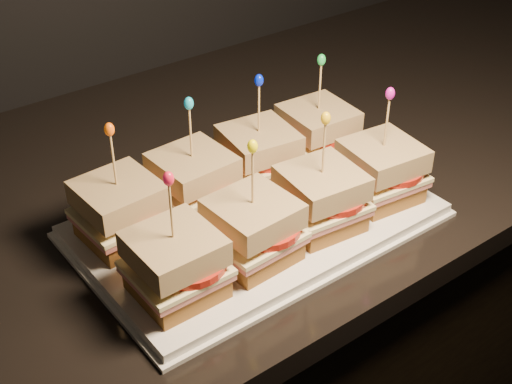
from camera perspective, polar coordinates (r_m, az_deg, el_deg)
cabinet at (r=1.50m, az=5.77°, el=-9.83°), size 2.33×0.69×0.86m
granite_slab at (r=1.23m, az=6.96°, el=5.45°), size 2.37×0.73×0.04m
platter at (r=0.94m, az=-0.00°, el=-2.32°), size 0.45×0.28×0.02m
platter_rim at (r=0.94m, az=-0.00°, el=-2.61°), size 0.46×0.29×0.01m
sandwich_0_bread_bot at (r=0.91m, az=-10.64°, el=-2.90°), size 0.09×0.09×0.03m
sandwich_0_ham at (r=0.90m, az=-10.75°, el=-2.06°), size 0.10×0.10×0.01m
sandwich_0_cheese at (r=0.89m, az=-10.79°, el=-1.70°), size 0.11×0.10×0.01m
sandwich_0_tomato at (r=0.89m, az=-9.98°, el=-1.22°), size 0.09×0.09×0.01m
sandwich_0_bread_top at (r=0.88m, az=-10.98°, el=-0.24°), size 0.10×0.10×0.03m
sandwich_0_pick at (r=0.85m, az=-11.31°, el=2.29°), size 0.00×0.00×0.09m
sandwich_0_frill at (r=0.83m, az=-11.66°, el=4.93°), size 0.01×0.01×0.02m
sandwich_1_bread_bot at (r=0.95m, az=-4.95°, el=-0.58°), size 0.09×0.09×0.03m
sandwich_1_ham at (r=0.94m, az=-4.99°, el=0.25°), size 0.10×0.10×0.01m
sandwich_1_cheese at (r=0.93m, az=-5.02°, el=0.61°), size 0.11×0.10×0.01m
sandwich_1_tomato at (r=0.93m, az=-4.22°, el=1.08°), size 0.09×0.09×0.01m
sandwich_1_bread_top at (r=0.92m, az=-5.10°, el=2.04°), size 0.10×0.10×0.03m
sandwich_1_pick at (r=0.90m, az=-5.25°, el=4.52°), size 0.00×0.00×0.09m
sandwich_1_frill at (r=0.87m, az=-5.40°, el=7.08°), size 0.01×0.01×0.02m
sandwich_2_bread_bot at (r=1.00m, az=0.22°, el=1.54°), size 0.10×0.10×0.03m
sandwich_2_ham at (r=0.99m, az=0.22°, el=2.35°), size 0.11×0.11×0.01m
sandwich_2_cheese at (r=0.99m, az=0.22°, el=2.69°), size 0.11×0.11×0.01m
sandwich_2_tomato at (r=0.98m, az=0.99°, el=3.14°), size 0.09×0.09×0.01m
sandwich_2_bread_top at (r=0.97m, az=0.23°, el=4.09°), size 0.10×0.10×0.03m
sandwich_2_pick at (r=0.95m, az=0.23°, el=6.47°), size 0.00×0.00×0.09m
sandwich_2_frill at (r=0.93m, az=0.24°, el=8.93°), size 0.01×0.01×0.02m
sandwich_3_bread_bot at (r=1.06m, az=4.86°, el=3.43°), size 0.10×0.10×0.03m
sandwich_3_ham at (r=1.05m, az=4.90°, el=4.21°), size 0.11×0.10×0.01m
sandwich_3_cheese at (r=1.04m, az=4.92°, el=4.54°), size 0.11×0.10×0.01m
sandwich_3_tomato at (r=1.04m, az=5.66°, el=4.96°), size 0.09×0.09×0.01m
sandwich_3_bread_top at (r=1.03m, az=5.00°, el=5.87°), size 0.10×0.10×0.03m
sandwich_3_pick at (r=1.01m, az=5.12°, el=8.15°), size 0.00×0.00×0.09m
sandwich_3_frill at (r=0.99m, az=5.26°, el=10.49°), size 0.01×0.01×0.02m
sandwich_4_bread_bot at (r=0.82m, az=-6.33°, el=-7.30°), size 0.09×0.09×0.03m
sandwich_4_ham at (r=0.81m, az=-6.41°, el=-6.42°), size 0.10×0.10×0.01m
sandwich_4_cheese at (r=0.80m, az=-6.44°, el=-6.04°), size 0.10×0.10×0.01m
sandwich_4_tomato at (r=0.80m, az=-5.51°, el=-5.52°), size 0.09×0.09×0.01m
sandwich_4_bread_top at (r=0.78m, az=-6.57°, el=-4.49°), size 0.09×0.09×0.03m
sandwich_4_pick at (r=0.76m, az=-6.79°, el=-1.79°), size 0.00×0.00×0.09m
sandwich_4_frill at (r=0.73m, az=-7.02°, el=1.06°), size 0.01×0.01×0.02m
sandwich_5_bread_bot at (r=0.86m, az=-0.26°, el=-4.48°), size 0.09×0.09×0.03m
sandwich_5_ham at (r=0.85m, az=-0.26°, el=-3.62°), size 0.10×0.10×0.01m
sandwich_5_cheese at (r=0.85m, az=-0.26°, el=-3.24°), size 0.11×0.10×0.01m
sandwich_5_tomato at (r=0.84m, az=0.63°, el=-2.74°), size 0.09×0.09×0.01m
sandwich_5_bread_top at (r=0.83m, az=-0.27°, el=-1.73°), size 0.10×0.10×0.03m
sandwich_5_pick at (r=0.80m, az=-0.27°, el=0.91°), size 0.00×0.00×0.09m
sandwich_5_frill at (r=0.78m, az=-0.28°, el=3.67°), size 0.01×0.01×0.02m
sandwich_6_bread_bot at (r=0.92m, az=5.12°, el=-1.94°), size 0.10×0.10×0.03m
sandwich_6_ham at (r=0.91m, az=5.17°, el=-1.09°), size 0.11×0.11×0.01m
sandwich_6_cheese at (r=0.90m, az=5.19°, el=-0.73°), size 0.11×0.11×0.01m
sandwich_6_tomato at (r=0.90m, az=6.04°, el=-0.25°), size 0.09×0.09×0.01m
sandwich_6_bread_top at (r=0.89m, az=5.28°, el=0.73°), size 0.10×0.10×0.03m
sandwich_6_pick at (r=0.86m, az=5.44°, el=3.26°), size 0.00×0.00×0.09m
sandwich_6_frill at (r=0.84m, az=5.60°, el=5.89°), size 0.01×0.01×0.02m
sandwich_7_bread_bot at (r=0.98m, az=9.82°, el=0.32°), size 0.10×0.10×0.03m
sandwich_7_ham at (r=0.97m, az=9.91°, el=1.13°), size 0.11×0.11×0.01m
sandwich_7_cheese at (r=0.97m, az=9.95°, el=1.47°), size 0.11×0.11×0.01m
sandwich_7_tomato at (r=0.97m, az=10.75°, el=1.92°), size 0.09×0.09×0.01m
sandwich_7_bread_top at (r=0.95m, az=10.12°, el=2.87°), size 0.10×0.10×0.03m
sandwich_7_pick at (r=0.93m, az=10.40°, el=5.27°), size 0.00×0.00×0.09m
sandwich_7_frill at (r=0.91m, az=10.69°, el=7.75°), size 0.01×0.01×0.02m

